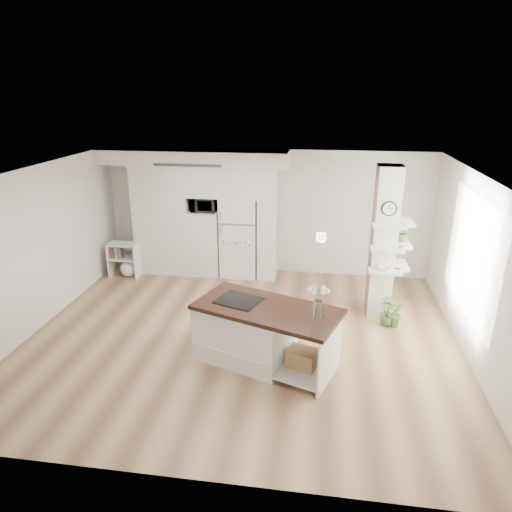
{
  "coord_description": "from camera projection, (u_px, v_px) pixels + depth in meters",
  "views": [
    {
      "loc": [
        1.19,
        -6.56,
        3.87
      ],
      "look_at": [
        0.1,
        0.9,
        1.1
      ],
      "focal_mm": 32.0,
      "sensor_mm": 36.0,
      "label": 1
    }
  ],
  "objects": [
    {
      "name": "kitchen_island",
      "position": [
        253.0,
        331.0,
        6.79
      ],
      "size": [
        2.29,
        1.63,
        1.5
      ],
      "rotation": [
        0.0,
        0.0,
        -0.35
      ],
      "color": "silver",
      "rests_on": "floor"
    },
    {
      "name": "shelf_plant",
      "position": [
        404.0,
        233.0,
        7.91
      ],
      "size": [
        0.27,
        0.23,
        0.3
      ],
      "primitive_type": "imported",
      "color": "#3F6D2B",
      "rests_on": "column"
    },
    {
      "name": "column",
      "position": [
        389.0,
        245.0,
        7.85
      ],
      "size": [
        0.69,
        0.9,
        2.7
      ],
      "color": "silver",
      "rests_on": "floor"
    },
    {
      "name": "refrigerator",
      "position": [
        240.0,
        236.0,
        9.85
      ],
      "size": [
        0.78,
        0.69,
        1.75
      ],
      "color": "white",
      "rests_on": "floor"
    },
    {
      "name": "floor_plant_b",
      "position": [
        387.0,
        312.0,
        7.87
      ],
      "size": [
        0.36,
        0.36,
        0.49
      ],
      "primitive_type": "imported",
      "rotation": [
        0.0,
        0.0,
        0.41
      ],
      "color": "#3F6D2B",
      "rests_on": "floor"
    },
    {
      "name": "room",
      "position": [
        241.0,
        230.0,
        6.95
      ],
      "size": [
        7.04,
        6.04,
        2.72
      ],
      "color": "white",
      "rests_on": "ground"
    },
    {
      "name": "cabinet_wall",
      "position": [
        197.0,
        207.0,
        9.75
      ],
      "size": [
        4.0,
        0.71,
        2.7
      ],
      "color": "silver",
      "rests_on": "floor"
    },
    {
      "name": "floor",
      "position": [
        243.0,
        336.0,
        7.59
      ],
      "size": [
        7.0,
        6.0,
        0.01
      ],
      "primitive_type": "cube",
      "color": "tan",
      "rests_on": "ground"
    },
    {
      "name": "pendant_light",
      "position": [
        355.0,
        214.0,
        6.77
      ],
      "size": [
        0.12,
        0.12,
        0.1
      ],
      "primitive_type": "cylinder",
      "color": "white",
      "rests_on": "room"
    },
    {
      "name": "bookshelf",
      "position": [
        126.0,
        262.0,
        9.93
      ],
      "size": [
        0.64,
        0.38,
        0.75
      ],
      "rotation": [
        0.0,
        0.0,
        0.02
      ],
      "color": "silver",
      "rests_on": "floor"
    },
    {
      "name": "microwave",
      "position": [
        204.0,
        204.0,
        9.66
      ],
      "size": [
        0.54,
        0.37,
        0.3
      ],
      "primitive_type": "imported",
      "color": "#2D2D2D",
      "rests_on": "cabinet_wall"
    },
    {
      "name": "floor_plant_a",
      "position": [
        396.0,
        314.0,
        7.82
      ],
      "size": [
        0.31,
        0.27,
        0.49
      ],
      "primitive_type": "imported",
      "rotation": [
        0.0,
        0.0,
        0.2
      ],
      "color": "#3F6D2B",
      "rests_on": "floor"
    },
    {
      "name": "window",
      "position": [
        472.0,
        256.0,
        6.88
      ],
      "size": [
        0.0,
        2.4,
        2.4
      ],
      "primitive_type": "plane",
      "rotation": [
        1.57,
        0.0,
        -1.57
      ],
      "color": "white",
      "rests_on": "room"
    },
    {
      "name": "decor_bowl",
      "position": [
        384.0,
        268.0,
        7.77
      ],
      "size": [
        0.22,
        0.22,
        0.05
      ],
      "primitive_type": "imported",
      "color": "white",
      "rests_on": "column"
    }
  ]
}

